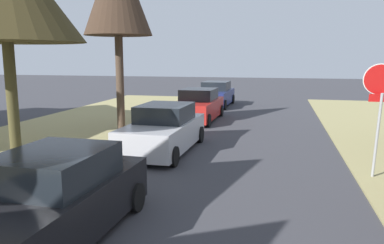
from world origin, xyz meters
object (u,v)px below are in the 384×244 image
(parked_sedan_black, at_px, (51,202))
(parked_sedan_red, at_px, (198,106))
(parked_sedan_silver, at_px, (164,130))
(stop_sign_far, at_px, (379,96))
(parked_sedan_navy, at_px, (216,95))

(parked_sedan_black, height_order, parked_sedan_red, same)
(parked_sedan_black, bearing_deg, parked_sedan_red, 91.05)
(parked_sedan_black, xyz_separation_m, parked_sedan_silver, (-0.04, 6.64, 0.00))
(stop_sign_far, distance_m, parked_sedan_navy, 15.51)
(stop_sign_far, height_order, parked_sedan_silver, stop_sign_far)
(parked_sedan_black, height_order, parked_sedan_silver, same)
(parked_sedan_black, relative_size, parked_sedan_navy, 1.00)
(parked_sedan_silver, height_order, parked_sedan_red, same)
(parked_sedan_black, bearing_deg, parked_sedan_silver, 90.32)
(stop_sign_far, xyz_separation_m, parked_sedan_red, (-6.43, 8.13, -1.45))
(parked_sedan_black, relative_size, parked_sedan_silver, 1.00)
(parked_sedan_silver, bearing_deg, parked_sedan_navy, 91.35)
(parked_sedan_silver, xyz_separation_m, parked_sedan_navy, (-0.29, 12.36, 0.00))
(parked_sedan_silver, relative_size, parked_sedan_red, 1.00)
(stop_sign_far, height_order, parked_sedan_red, stop_sign_far)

